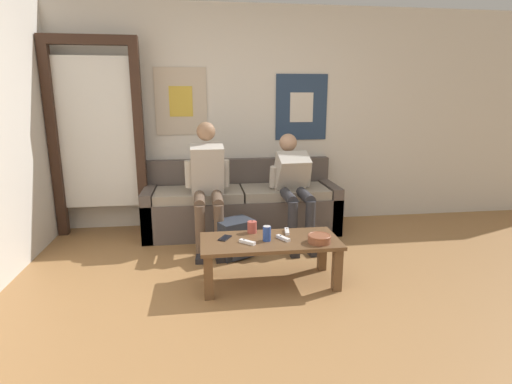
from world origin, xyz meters
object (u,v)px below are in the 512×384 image
at_px(ceramic_bowl, 319,238).
at_px(game_controller_far_center, 283,238).
at_px(pillar_candle, 252,227).
at_px(drink_can_blue, 267,233).
at_px(person_seated_adult, 208,180).
at_px(couch, 242,206).
at_px(person_seated_teen, 293,182).
at_px(game_controller_near_left, 287,231).
at_px(game_controller_near_right, 247,242).
at_px(cell_phone, 225,238).
at_px(backpack, 236,239).
at_px(coffee_table, 270,247).

bearing_deg(ceramic_bowl, game_controller_far_center, 158.33).
xyz_separation_m(pillar_candle, drink_can_blue, (0.09, -0.22, 0.01)).
height_order(person_seated_adult, drink_can_blue, person_seated_adult).
height_order(couch, person_seated_adult, person_seated_adult).
xyz_separation_m(person_seated_adult, drink_can_blue, (0.45, -1.04, -0.24)).
bearing_deg(ceramic_bowl, pillar_candle, 147.70).
xyz_separation_m(person_seated_adult, person_seated_teen, (0.91, 0.04, -0.06)).
relative_size(person_seated_adult, drink_can_blue, 10.23).
xyz_separation_m(person_seated_adult, game_controller_near_left, (0.65, -0.87, -0.29)).
xyz_separation_m(game_controller_near_left, game_controller_near_right, (-0.37, -0.21, 0.00)).
relative_size(person_seated_teen, cell_phone, 7.45).
height_order(person_seated_teen, backpack, person_seated_teen).
bearing_deg(person_seated_teen, ceramic_bowl, -92.67).
distance_m(game_controller_near_left, game_controller_far_center, 0.17).
bearing_deg(coffee_table, pillar_candle, 122.15).
relative_size(couch, game_controller_far_center, 15.32).
distance_m(drink_can_blue, game_controller_near_right, 0.18).
bearing_deg(coffee_table, couch, 93.83).
distance_m(person_seated_teen, cell_phone, 1.29).
relative_size(backpack, ceramic_bowl, 2.21).
bearing_deg(game_controller_near_left, person_seated_teen, 73.94).
distance_m(coffee_table, game_controller_near_left, 0.24).
relative_size(backpack, drink_can_blue, 3.38).
bearing_deg(game_controller_far_center, person_seated_adult, 119.67).
height_order(person_seated_teen, game_controller_far_center, person_seated_teen).
bearing_deg(person_seated_adult, backpack, -57.60).
relative_size(backpack, cell_phone, 2.77).
bearing_deg(person_seated_adult, person_seated_teen, 2.47).
relative_size(coffee_table, cell_phone, 7.52).
bearing_deg(cell_phone, couch, 78.27).
relative_size(person_seated_adult, pillar_candle, 11.44).
height_order(person_seated_adult, game_controller_far_center, person_seated_adult).
distance_m(backpack, cell_phone, 0.61).
bearing_deg(ceramic_bowl, person_seated_teen, 87.33).
distance_m(pillar_candle, drink_can_blue, 0.23).
height_order(pillar_candle, game_controller_near_right, pillar_candle).
xyz_separation_m(coffee_table, drink_can_blue, (-0.03, -0.02, 0.13)).
xyz_separation_m(game_controller_near_left, cell_phone, (-0.54, -0.07, -0.01)).
height_order(drink_can_blue, game_controller_far_center, drink_can_blue).
relative_size(backpack, game_controller_near_left, 2.84).
distance_m(drink_can_blue, game_controller_near_left, 0.27).
distance_m(coffee_table, pillar_candle, 0.26).
xyz_separation_m(person_seated_teen, pillar_candle, (-0.56, -0.86, -0.20)).
bearing_deg(cell_phone, backpack, 76.22).
bearing_deg(pillar_candle, game_controller_far_center, -42.45).
bearing_deg(couch, cell_phone, -101.73).
height_order(drink_can_blue, cell_phone, drink_can_blue).
bearing_deg(person_seated_adult, coffee_table, -64.66).
bearing_deg(coffee_table, person_seated_adult, 115.34).
distance_m(coffee_table, game_controller_far_center, 0.13).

